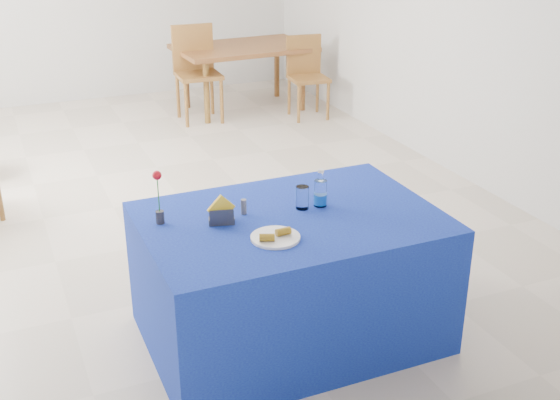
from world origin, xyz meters
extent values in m
plane|color=beige|center=(0.00, 0.00, 0.00)|extent=(7.00, 7.00, 0.00)
plane|color=silver|center=(0.00, -3.50, 1.40)|extent=(5.00, 0.00, 5.00)
plane|color=silver|center=(2.50, 0.00, 1.40)|extent=(0.00, 7.00, 7.00)
cylinder|color=white|center=(-0.14, -2.45, 0.77)|extent=(0.25, 0.25, 0.01)
cylinder|color=silver|center=(0.14, -2.16, 0.82)|extent=(0.07, 0.07, 0.13)
cylinder|color=gray|center=(-0.27, -2.14, 0.80)|extent=(0.03, 0.03, 0.08)
cylinder|color=#5C5C60|center=(-0.18, -2.10, 0.80)|extent=(0.03, 0.03, 0.08)
cube|color=#101D9A|center=(0.04, -2.23, 0.38)|extent=(1.60, 1.10, 0.76)
cylinder|color=white|center=(0.25, -2.16, 0.83)|extent=(0.07, 0.07, 0.15)
cylinder|color=blue|center=(0.25, -2.16, 0.80)|extent=(0.07, 0.07, 0.06)
cylinder|color=white|center=(0.25, -2.16, 0.94)|extent=(0.03, 0.03, 0.05)
cylinder|color=silver|center=(0.25, -2.16, 0.97)|extent=(0.03, 0.03, 0.01)
cube|color=#3B3B40|center=(-0.34, -2.17, 0.78)|extent=(0.15, 0.09, 0.03)
cube|color=#3B3B40|center=(-0.34, -2.20, 0.81)|extent=(0.12, 0.04, 0.09)
cube|color=#3B3B40|center=(-0.33, -2.15, 0.81)|extent=(0.12, 0.04, 0.09)
cube|color=yellow|center=(-0.34, -2.17, 0.85)|extent=(0.15, 0.02, 0.15)
cylinder|color=#28282E|center=(-0.63, -2.04, 0.80)|extent=(0.04, 0.04, 0.07)
cylinder|color=#1B6F24|center=(-0.63, -2.04, 0.91)|extent=(0.01, 0.01, 0.22)
sphere|color=red|center=(-0.63, -2.04, 1.03)|extent=(0.05, 0.05, 0.05)
cube|color=brown|center=(1.46, 2.31, 0.73)|extent=(1.58, 1.06, 0.05)
cylinder|color=olive|center=(0.88, 1.94, 0.35)|extent=(0.07, 0.07, 0.71)
cylinder|color=brown|center=(2.08, 1.99, 0.35)|extent=(0.07, 0.07, 0.71)
cylinder|color=brown|center=(0.85, 2.64, 0.35)|extent=(0.07, 0.07, 0.71)
cylinder|color=brown|center=(2.05, 2.69, 0.35)|extent=(0.07, 0.07, 0.71)
cylinder|color=#99622C|center=(0.63, 1.88, 0.25)|extent=(0.04, 0.04, 0.50)
cylinder|color=#99622C|center=(1.03, 1.86, 0.25)|extent=(0.04, 0.04, 0.50)
cylinder|color=#99622C|center=(0.64, 2.28, 0.25)|extent=(0.04, 0.04, 0.50)
cylinder|color=#99622C|center=(1.04, 2.26, 0.25)|extent=(0.04, 0.04, 0.50)
cube|color=#99622C|center=(0.84, 2.07, 0.52)|extent=(0.49, 0.49, 0.04)
cube|color=#99622C|center=(0.84, 2.28, 0.79)|extent=(0.47, 0.07, 0.51)
cylinder|color=#99622C|center=(1.83, 1.54, 0.22)|extent=(0.03, 0.03, 0.44)
cylinder|color=#99622C|center=(2.17, 1.50, 0.22)|extent=(0.03, 0.03, 0.44)
cylinder|color=#99622C|center=(1.86, 1.89, 0.22)|extent=(0.03, 0.03, 0.44)
cylinder|color=#99622C|center=(2.21, 1.85, 0.22)|extent=(0.03, 0.03, 0.44)
cube|color=#99622C|center=(2.02, 1.70, 0.45)|extent=(0.45, 0.45, 0.04)
cube|color=#99622C|center=(2.04, 1.88, 0.69)|extent=(0.41, 0.08, 0.45)
cylinder|color=gold|center=(-0.20, -2.48, 0.79)|extent=(0.09, 0.06, 0.04)
cylinder|color=beige|center=(-0.17, -2.50, 0.79)|extent=(0.02, 0.03, 0.03)
cylinder|color=gold|center=(-0.10, -2.45, 0.79)|extent=(0.08, 0.04, 0.04)
cylinder|color=beige|center=(-0.06, -2.45, 0.79)|extent=(0.01, 0.03, 0.03)
camera|label=1|loc=(-1.37, -5.37, 2.35)|focal=45.00mm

